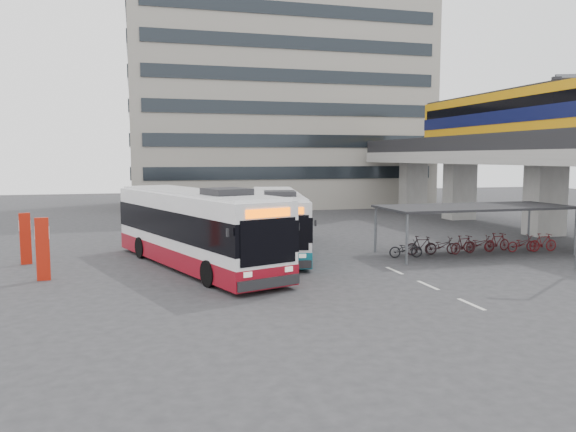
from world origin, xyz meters
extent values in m
plane|color=#28282B|center=(0.00, 0.00, 0.00)|extent=(120.00, 120.00, 0.00)
cube|color=gray|center=(17.00, 8.00, 2.30)|extent=(2.20, 1.60, 4.60)
cube|color=gray|center=(17.00, 18.00, 2.30)|extent=(2.20, 1.60, 4.60)
cube|color=gray|center=(17.00, 26.00, 2.30)|extent=(2.20, 1.60, 4.60)
cube|color=gray|center=(17.00, 12.00, 5.05)|extent=(8.00, 32.00, 0.90)
cube|color=black|center=(13.25, 12.00, 6.05)|extent=(0.35, 32.00, 1.10)
cube|color=black|center=(20.75, 12.00, 6.05)|extent=(0.35, 32.00, 1.10)
cube|color=#C6840B|center=(17.00, 11.41, 7.60)|extent=(2.90, 20.00, 3.90)
cube|color=#090D36|center=(17.00, 11.41, 7.80)|extent=(2.98, 20.02, 0.90)
cube|color=black|center=(17.00, 11.41, 8.60)|extent=(2.96, 19.20, 0.70)
cube|color=black|center=(17.00, 11.41, 9.55)|extent=(2.70, 19.60, 0.25)
cylinder|color=#595B60|center=(3.70, 4.80, 1.20)|extent=(0.12, 0.12, 2.40)
cylinder|color=#595B60|center=(13.30, 4.80, 1.20)|extent=(0.12, 0.12, 2.40)
cylinder|color=#595B60|center=(3.70, 1.20, 1.20)|extent=(0.12, 0.12, 2.40)
cylinder|color=#595B60|center=(13.30, 1.20, 1.20)|extent=(0.12, 0.12, 2.40)
cube|color=black|center=(8.50, 3.00, 2.48)|extent=(10.00, 4.00, 0.12)
imported|color=black|center=(4.50, 3.00, 0.45)|extent=(1.71, 0.60, 0.90)
imported|color=black|center=(5.64, 3.00, 0.50)|extent=(1.66, 0.47, 1.00)
imported|color=black|center=(6.79, 3.00, 0.45)|extent=(1.71, 0.60, 0.90)
imported|color=black|center=(7.93, 3.00, 0.50)|extent=(1.66, 0.47, 1.00)
imported|color=#350C0F|center=(9.07, 3.00, 0.45)|extent=(1.71, 0.60, 0.90)
imported|color=#3F0C0F|center=(10.21, 3.00, 0.50)|extent=(1.66, 0.47, 1.00)
imported|color=#490C0F|center=(11.36, 3.00, 0.45)|extent=(1.71, 0.60, 0.90)
imported|color=#540C0F|center=(12.50, 3.00, 0.50)|extent=(1.66, 0.47, 1.00)
cube|color=gray|center=(6.00, 36.00, 12.50)|extent=(30.00, 15.00, 25.00)
cube|color=beige|center=(2.50, -6.00, 0.01)|extent=(0.15, 1.60, 0.01)
cube|color=beige|center=(2.50, -3.00, 0.01)|extent=(0.15, 1.60, 0.01)
cube|color=beige|center=(2.50, 0.00, 0.01)|extent=(0.15, 1.60, 0.01)
cube|color=white|center=(-6.05, 3.30, 1.95)|extent=(6.76, 12.99, 2.93)
cube|color=maroon|center=(-6.05, 3.30, 0.59)|extent=(6.81, 13.04, 0.80)
cube|color=black|center=(-6.05, 3.30, 2.08)|extent=(6.82, 13.03, 1.23)
cube|color=#FB5900|center=(-3.96, -2.75, 3.04)|extent=(1.83, 0.70, 0.32)
cube|color=black|center=(-5.00, 0.28, 3.65)|extent=(2.10, 2.15, 0.30)
cylinder|color=black|center=(-5.92, -0.99, 0.53)|extent=(0.65, 1.11, 1.07)
cylinder|color=black|center=(-6.01, 7.11, 0.53)|extent=(0.65, 1.11, 1.07)
cube|color=white|center=(-1.35, 6.44, 1.77)|extent=(4.62, 11.89, 2.67)
cube|color=#0C5D70|center=(-1.35, 6.44, 0.53)|extent=(4.66, 11.94, 0.73)
cube|color=black|center=(-1.35, 6.44, 1.89)|extent=(4.68, 11.92, 1.12)
cube|color=#FB5900|center=(-2.44, 0.73, 2.76)|extent=(1.72, 0.40, 0.29)
cube|color=black|center=(-1.90, 3.59, 3.32)|extent=(1.75, 1.80, 0.27)
cylinder|color=black|center=(-3.19, 3.00, 0.48)|extent=(0.47, 1.01, 0.97)
cylinder|color=black|center=(0.40, 9.43, 0.48)|extent=(0.47, 1.01, 0.97)
imported|color=black|center=(-4.17, 2.40, 0.93)|extent=(0.54, 0.73, 1.85)
cube|color=#595B60|center=(9.80, -1.88, 8.59)|extent=(1.26, 0.66, 0.16)
cube|color=black|center=(9.25, -1.64, 8.50)|extent=(0.43, 0.33, 0.13)
cube|color=#B11B0A|center=(-12.39, 1.99, 1.31)|extent=(0.53, 0.19, 2.61)
cube|color=white|center=(-12.39, 1.99, 1.99)|extent=(0.57, 0.07, 0.52)
cube|color=#B11B0A|center=(-13.74, 5.99, 1.23)|extent=(0.52, 0.29, 2.46)
cube|color=white|center=(-13.74, 5.99, 1.87)|extent=(0.52, 0.20, 0.49)
camera|label=1|loc=(-8.59, -22.66, 5.08)|focal=35.00mm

